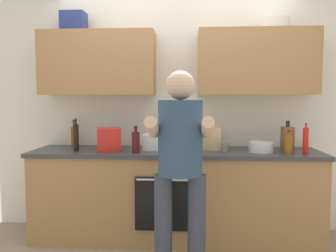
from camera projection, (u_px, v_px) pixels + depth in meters
name	position (u px, v px, depth m)	size (l,w,h in m)	color
ground_plane	(175.00, 238.00, 3.54)	(12.00, 12.00, 0.00)	gray
back_wall_unit	(176.00, 90.00, 3.69)	(4.00, 0.38, 2.50)	silver
counter	(175.00, 195.00, 3.50)	(2.84, 0.67, 0.90)	#A37547
person_standing	(180.00, 158.00, 2.67)	(0.49, 0.45, 1.62)	#383D4C
bottle_oil	(193.00, 138.00, 3.34)	(0.07, 0.07, 0.32)	olive
bottle_wine	(136.00, 142.00, 3.31)	(0.07, 0.07, 0.25)	#471419
bottle_hotsauce	(306.00, 141.00, 3.22)	(0.05, 0.05, 0.29)	red
bottle_vinegar	(75.00, 136.00, 3.72)	(0.07, 0.07, 0.29)	brown
bottle_soy	(76.00, 137.00, 3.41)	(0.05, 0.05, 0.32)	black
bottle_syrup	(288.00, 144.00, 3.22)	(0.07, 0.07, 0.22)	#8C4C14
cup_coffee	(255.00, 144.00, 3.58)	(0.08, 0.08, 0.09)	white
cup_stoneware	(225.00, 148.00, 3.33)	(0.07, 0.07, 0.09)	slate
cup_tea	(184.00, 144.00, 3.58)	(0.07, 0.07, 0.09)	#33598C
mixing_bowl	(261.00, 147.00, 3.35)	(0.23, 0.23, 0.10)	silver
knife_block	(287.00, 139.00, 3.41)	(0.10, 0.14, 0.30)	brown
grocery_bag_crisps	(109.00, 140.00, 3.42)	(0.22, 0.22, 0.22)	red
grocery_bag_bread	(210.00, 138.00, 3.52)	(0.23, 0.19, 0.23)	tan
grocery_bag_produce	(152.00, 142.00, 3.48)	(0.17, 0.20, 0.16)	silver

